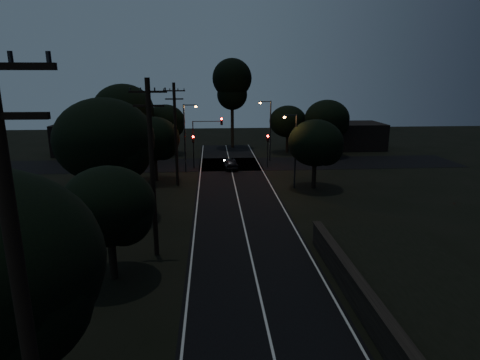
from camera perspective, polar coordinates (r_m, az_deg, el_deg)
road_surface at (r=41.70m, az=-0.70°, el=-0.88°), size 60.00×70.00×0.03m
utility_pole_near at (r=9.24m, az=-28.06°, el=-18.64°), size 2.20×0.30×12.00m
utility_pole_mid at (r=24.86m, az=-12.41°, el=1.82°), size 2.20×0.30×11.00m
utility_pole_far at (r=41.55m, az=-9.14°, el=6.60°), size 2.20×0.30×10.50m
tree_left_b at (r=22.67m, az=-17.84°, el=-3.84°), size 5.08×5.08×6.46m
tree_left_c at (r=32.22m, az=-18.25°, el=5.09°), size 7.58×7.58×9.57m
tree_left_d at (r=43.81m, az=-11.91°, el=5.59°), size 5.49×5.49×6.97m
tree_far_nw at (r=59.60m, az=-10.38°, el=8.09°), size 5.69×5.69×7.21m
tree_far_w at (r=56.19m, az=-15.97°, el=9.41°), size 7.99×7.99×10.19m
tree_far_ne at (r=60.39m, az=7.03°, el=8.14°), size 5.51×5.51×6.97m
tree_far_e at (r=58.60m, az=12.49°, el=8.36°), size 6.27×6.27×7.95m
tree_right_a at (r=40.84m, az=10.98°, el=5.02°), size 5.49×5.49×6.98m
tall_pine at (r=64.12m, az=-1.13°, el=13.53°), size 6.11×6.11×13.88m
building_left at (r=64.13m, az=-20.13°, el=5.66°), size 10.00×8.00×4.40m
building_right at (r=66.55m, az=15.67°, el=6.12°), size 9.00×7.00×4.00m
signal_left at (r=49.74m, az=-6.65°, el=4.87°), size 0.28×0.35×4.10m
signal_right at (r=50.18m, az=3.95°, el=5.02°), size 0.28×0.35×4.10m
signal_mast at (r=49.47m, az=-4.73°, el=6.63°), size 3.70×0.35×6.25m
streetlight_a at (r=47.55m, az=-7.66°, el=6.59°), size 1.66×0.26×8.00m
streetlight_b at (r=53.96m, az=4.14°, el=7.61°), size 1.66×0.26×8.00m
streetlight_c at (r=40.43m, az=7.68°, el=4.81°), size 1.46×0.26×7.50m
car at (r=49.51m, az=-1.35°, el=2.38°), size 1.88×4.09×1.36m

